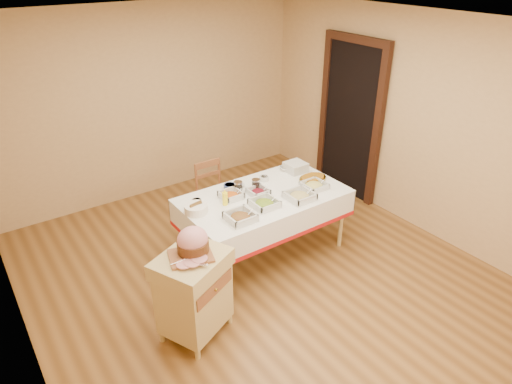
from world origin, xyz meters
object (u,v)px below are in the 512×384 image
preserve_jar_left (238,187)px  mustard_bottle (225,198)px  ham_on_board (192,243)px  preserve_jar_right (256,185)px  dining_table (264,208)px  bread_basket (196,209)px  butcher_cart (194,291)px  dining_chair (214,194)px  brass_platter (313,178)px  plate_stack (295,167)px

preserve_jar_left → mustard_bottle: mustard_bottle is taller
ham_on_board → preserve_jar_right: (1.22, 0.81, -0.14)m
dining_table → bread_basket: 0.82m
dining_table → preserve_jar_left: (-0.19, 0.23, 0.22)m
butcher_cart → dining_chair: same height
preserve_jar_right → butcher_cart: bearing=-146.3°
ham_on_board → brass_platter: size_ratio=1.08×
dining_table → bread_basket: size_ratio=7.57×
plate_stack → ham_on_board: bearing=-154.1°
butcher_cart → brass_platter: size_ratio=2.41×
dining_chair → plate_stack: plate_stack is taller
preserve_jar_right → brass_platter: bearing=-16.2°
mustard_bottle → bread_basket: size_ratio=0.74×
butcher_cart → mustard_bottle: 1.14m
preserve_jar_left → preserve_jar_right: preserve_jar_left is taller
dining_chair → preserve_jar_right: bearing=-76.7°
mustard_bottle → dining_chair: bearing=68.8°
dining_chair → dining_table: bearing=-79.7°
preserve_jar_left → brass_platter: 0.91m
plate_stack → preserve_jar_right: bearing=-171.0°
ham_on_board → mustard_bottle: 1.04m
dining_table → preserve_jar_right: (0.01, 0.17, 0.22)m
brass_platter → preserve_jar_right: bearing=163.8°
butcher_cart → preserve_jar_left: preserve_jar_left is taller
preserve_jar_right → plate_stack: 0.67m
dining_chair → brass_platter: dining_chair is taller
dining_chair → brass_platter: (0.84, -0.88, 0.34)m
mustard_bottle → ham_on_board: bearing=-136.9°
mustard_bottle → plate_stack: mustard_bottle is taller
ham_on_board → plate_stack: ham_on_board is taller
preserve_jar_left → plate_stack: size_ratio=0.53×
preserve_jar_left → mustard_bottle: (-0.27, -0.17, 0.02)m
dining_chair → preserve_jar_left: bearing=-93.1°
preserve_jar_left → bread_basket: 0.62m
dining_chair → brass_platter: 1.27m
ham_on_board → preserve_jar_left: ham_on_board is taller
preserve_jar_left → preserve_jar_right: bearing=-17.4°
dining_table → dining_chair: (-0.15, 0.85, -0.16)m
mustard_bottle → bread_basket: mustard_bottle is taller
dining_table → ham_on_board: (-1.21, -0.64, 0.36)m
plate_stack → brass_platter: size_ratio=0.66×
bread_basket → butcher_cart: bearing=-121.1°
ham_on_board → bread_basket: 0.86m
ham_on_board → preserve_jar_left: 1.35m
brass_platter → plate_stack: bearing=92.5°
preserve_jar_left → brass_platter: size_ratio=0.35×
butcher_cart → brass_platter: (1.94, 0.64, 0.30)m
preserve_jar_left → dining_table: bearing=-50.5°
ham_on_board → preserve_jar_right: bearing=33.5°
dining_table → dining_chair: dining_chair is taller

